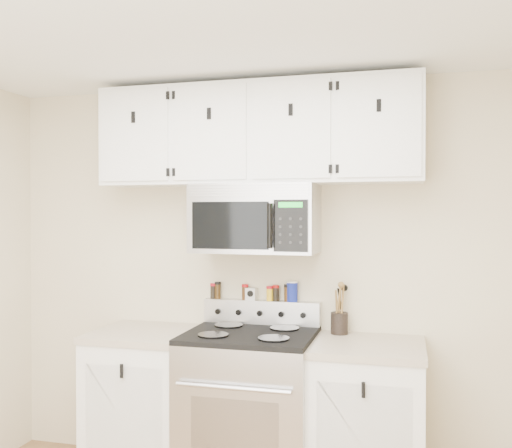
{
  "coord_description": "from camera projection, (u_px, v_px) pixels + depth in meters",
  "views": [
    {
      "loc": [
        0.9,
        -1.84,
        1.66
      ],
      "look_at": [
        0.03,
        1.45,
        1.6
      ],
      "focal_mm": 40.0,
      "sensor_mm": 36.0,
      "label": 1
    }
  ],
  "objects": [
    {
      "name": "back_wall",
      "position": [
        263.0,
        277.0,
        3.7
      ],
      "size": [
        3.5,
        0.01,
        2.5
      ],
      "primitive_type": "cube",
      "color": "#C4B293",
      "rests_on": "floor"
    },
    {
      "name": "range",
      "position": [
        250.0,
        409.0,
        3.41
      ],
      "size": [
        0.76,
        0.65,
        1.1
      ],
      "color": "#B7B7BA",
      "rests_on": "floor"
    },
    {
      "name": "base_cabinet_left",
      "position": [
        146.0,
        403.0,
        3.61
      ],
      "size": [
        0.64,
        0.62,
        0.92
      ],
      "color": "white",
      "rests_on": "floor"
    },
    {
      "name": "base_cabinet_right",
      "position": [
        367.0,
        423.0,
        3.26
      ],
      "size": [
        0.64,
        0.62,
        0.92
      ],
      "color": "white",
      "rests_on": "floor"
    },
    {
      "name": "microwave",
      "position": [
        256.0,
        218.0,
        3.51
      ],
      "size": [
        0.76,
        0.44,
        0.42
      ],
      "color": "#9E9EA3",
      "rests_on": "back_wall"
    },
    {
      "name": "upper_cabinets",
      "position": [
        257.0,
        135.0,
        3.53
      ],
      "size": [
        2.0,
        0.35,
        0.62
      ],
      "color": "white",
      "rests_on": "back_wall"
    },
    {
      "name": "utensil_crock",
      "position": [
        339.0,
        321.0,
        3.5
      ],
      "size": [
        0.11,
        0.11,
        0.31
      ],
      "color": "black",
      "rests_on": "base_cabinet_right"
    },
    {
      "name": "kitchen_timer",
      "position": [
        251.0,
        294.0,
        3.69
      ],
      "size": [
        0.07,
        0.06,
        0.08
      ],
      "primitive_type": "cube",
      "rotation": [
        0.0,
        0.0,
        -0.09
      ],
      "color": "silver",
      "rests_on": "range"
    },
    {
      "name": "salt_canister",
      "position": [
        292.0,
        291.0,
        3.62
      ],
      "size": [
        0.07,
        0.07,
        0.13
      ],
      "color": "navy",
      "rests_on": "range"
    },
    {
      "name": "spice_jar_0",
      "position": [
        213.0,
        291.0,
        3.76
      ],
      "size": [
        0.04,
        0.04,
        0.1
      ],
      "color": "black",
      "rests_on": "range"
    },
    {
      "name": "spice_jar_1",
      "position": [
        218.0,
        290.0,
        3.75
      ],
      "size": [
        0.04,
        0.04,
        0.11
      ],
      "color": "#39250D",
      "rests_on": "range"
    },
    {
      "name": "spice_jar_2",
      "position": [
        245.0,
        292.0,
        3.7
      ],
      "size": [
        0.04,
        0.04,
        0.1
      ],
      "color": "#3F230F",
      "rests_on": "range"
    },
    {
      "name": "spice_jar_3",
      "position": [
        270.0,
        293.0,
        3.66
      ],
      "size": [
        0.05,
        0.05,
        0.09
      ],
      "color": "gold",
      "rests_on": "range"
    },
    {
      "name": "spice_jar_4",
      "position": [
        276.0,
        293.0,
        3.65
      ],
      "size": [
        0.04,
        0.04,
        0.1
      ],
      "color": "black",
      "rests_on": "range"
    },
    {
      "name": "spice_jar_5",
      "position": [
        287.0,
        293.0,
        3.63
      ],
      "size": [
        0.04,
        0.04,
        0.11
      ],
      "color": "#442810",
      "rests_on": "range"
    },
    {
      "name": "spice_jar_6",
      "position": [
        289.0,
        294.0,
        3.63
      ],
      "size": [
        0.04,
        0.04,
        0.1
      ],
      "color": "yellow",
      "rests_on": "range"
    }
  ]
}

